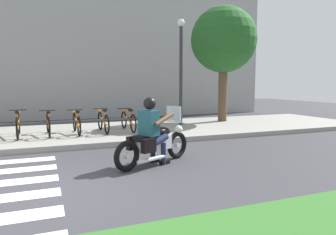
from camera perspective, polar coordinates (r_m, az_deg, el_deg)
ground_plane at (r=5.37m, az=-23.59°, el=-12.81°), size 48.00×48.00×0.00m
sidewalk at (r=10.51m, az=-22.75°, el=-3.19°), size 24.00×4.40×0.15m
motorcycle at (r=6.62m, az=-2.48°, el=-4.68°), size 1.94×1.04×1.20m
rider at (r=6.51m, az=-3.00°, el=-1.63°), size 0.76×0.70×1.43m
bicycle_3 at (r=10.07m, az=-25.62°, el=-1.23°), size 0.48×1.74×0.78m
bicycle_4 at (r=10.05m, az=-20.95°, el=-1.13°), size 0.48×1.62×0.74m
bicycle_5 at (r=10.09m, az=-16.29°, el=-0.96°), size 0.48×1.65×0.73m
bicycle_6 at (r=10.20m, az=-11.71°, el=-0.72°), size 0.48×1.65×0.75m
bicycle_7 at (r=10.37m, az=-7.24°, el=-0.58°), size 0.48×1.69×0.73m
bike_rack at (r=9.49m, az=-23.39°, el=-1.11°), size 6.34×0.07×0.49m
street_lamp at (r=11.84m, az=2.37°, el=9.97°), size 0.28×0.28×4.06m
tree_near_rack at (r=13.25m, az=10.09°, el=13.67°), size 2.67×2.67×4.82m
building_backdrop at (r=16.19m, az=-22.96°, el=12.15°), size 24.00×1.20×7.03m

